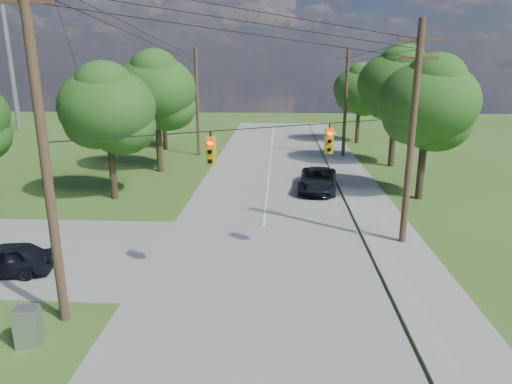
# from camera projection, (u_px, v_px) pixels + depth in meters

# --- Properties ---
(ground) EXTENTS (140.00, 140.00, 0.00)m
(ground) POSITION_uv_depth(u_px,v_px,m) (194.00, 329.00, 15.28)
(ground) COLOR #3C5A1E
(ground) RESTS_ON ground
(main_road) EXTENTS (10.00, 100.00, 0.03)m
(main_road) POSITION_uv_depth(u_px,v_px,m) (260.00, 266.00, 19.99)
(main_road) COLOR gray
(main_road) RESTS_ON ground
(sidewalk_east) EXTENTS (2.60, 100.00, 0.12)m
(sidewalk_east) POSITION_uv_depth(u_px,v_px,m) (415.00, 269.00, 19.65)
(sidewalk_east) COLOR gray
(sidewalk_east) RESTS_ON ground
(pole_sw) EXTENTS (2.00, 0.32, 12.00)m
(pole_sw) POSITION_uv_depth(u_px,v_px,m) (43.00, 142.00, 14.20)
(pole_sw) COLOR brown
(pole_sw) RESTS_ON ground
(pole_ne) EXTENTS (2.00, 0.32, 10.50)m
(pole_ne) POSITION_uv_depth(u_px,v_px,m) (412.00, 133.00, 21.06)
(pole_ne) COLOR brown
(pole_ne) RESTS_ON ground
(pole_north_e) EXTENTS (2.00, 0.32, 10.00)m
(pole_north_e) POSITION_uv_depth(u_px,v_px,m) (346.00, 102.00, 42.30)
(pole_north_e) COLOR brown
(pole_north_e) RESTS_ON ground
(pole_north_w) EXTENTS (2.00, 0.32, 10.00)m
(pole_north_w) POSITION_uv_depth(u_px,v_px,m) (197.00, 102.00, 42.97)
(pole_north_w) COLOR brown
(pole_north_w) RESTS_ON ground
(power_lines) EXTENTS (13.93, 29.62, 4.93)m
(power_lines) POSITION_uv_depth(u_px,v_px,m) (256.00, 52.00, 23.82)
(power_lines) COLOR black
(power_lines) RESTS_ON ground
(traffic_signals) EXTENTS (4.91, 3.27, 1.05)m
(traffic_signals) POSITION_uv_depth(u_px,v_px,m) (274.00, 145.00, 17.92)
(traffic_signals) COLOR gold
(traffic_signals) RESTS_ON ground
(tree_w_near) EXTENTS (6.00, 6.00, 8.40)m
(tree_w_near) POSITION_uv_depth(u_px,v_px,m) (107.00, 108.00, 28.49)
(tree_w_near) COLOR #3C2C1E
(tree_w_near) RESTS_ON ground
(tree_w_mid) EXTENTS (6.40, 6.40, 9.22)m
(tree_w_mid) POSITION_uv_depth(u_px,v_px,m) (156.00, 90.00, 35.95)
(tree_w_mid) COLOR #3C2C1E
(tree_w_mid) RESTS_ON ground
(tree_w_far) EXTENTS (6.00, 6.00, 8.73)m
(tree_w_far) POSITION_uv_depth(u_px,v_px,m) (163.00, 88.00, 45.75)
(tree_w_far) COLOR #3C2C1E
(tree_w_far) RESTS_ON ground
(tree_e_near) EXTENTS (6.20, 6.20, 8.81)m
(tree_e_near) POSITION_uv_depth(u_px,v_px,m) (428.00, 102.00, 28.38)
(tree_e_near) COLOR #3C2C1E
(tree_e_near) RESTS_ON ground
(tree_e_mid) EXTENTS (6.60, 6.60, 9.64)m
(tree_e_mid) POSITION_uv_depth(u_px,v_px,m) (397.00, 85.00, 37.79)
(tree_e_mid) COLOR #3C2C1E
(tree_e_mid) RESTS_ON ground
(tree_e_far) EXTENTS (5.80, 5.80, 8.32)m
(tree_e_far) POSITION_uv_depth(u_px,v_px,m) (360.00, 89.00, 49.65)
(tree_e_far) COLOR #3C2C1E
(tree_e_far) RESTS_ON ground
(car_cross_dark) EXTENTS (4.20, 2.23, 1.36)m
(car_cross_dark) POSITION_uv_depth(u_px,v_px,m) (4.00, 259.00, 18.98)
(car_cross_dark) COLOR black
(car_cross_dark) RESTS_ON cross_road
(car_main_north) EXTENTS (3.13, 5.72, 1.52)m
(car_main_north) POSITION_uv_depth(u_px,v_px,m) (318.00, 180.00, 31.70)
(car_main_north) COLOR black
(car_main_north) RESTS_ON main_road
(control_cabinet) EXTENTS (0.81, 0.65, 1.32)m
(control_cabinet) POSITION_uv_depth(u_px,v_px,m) (28.00, 327.00, 14.21)
(control_cabinet) COLOR #919497
(control_cabinet) RESTS_ON ground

